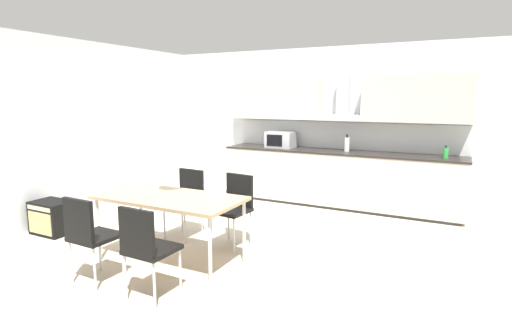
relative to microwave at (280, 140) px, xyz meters
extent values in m
cube|color=beige|center=(0.40, -2.64, -1.07)|extent=(8.10, 8.90, 0.02)
cube|color=silver|center=(0.40, 0.37, 0.26)|extent=(6.48, 0.10, 2.65)
cube|color=silver|center=(-2.35, -2.64, 0.26)|extent=(0.10, 7.12, 2.65)
cube|color=#333333|center=(1.03, 0.00, -1.04)|extent=(3.73, 0.59, 0.05)
cube|color=beige|center=(1.03, 0.00, -0.59)|extent=(3.89, 0.65, 0.84)
cube|color=#282321|center=(1.03, 0.00, -0.16)|extent=(3.91, 0.67, 0.03)
cube|color=silver|center=(-0.67, -0.33, -0.38)|extent=(0.01, 0.01, 0.14)
cube|color=silver|center=(-0.19, -0.33, -0.38)|extent=(0.01, 0.01, 0.14)
cube|color=silver|center=(0.30, -0.33, -0.38)|extent=(0.01, 0.01, 0.14)
cube|color=silver|center=(0.79, -0.33, -0.38)|extent=(0.01, 0.01, 0.14)
cube|color=silver|center=(1.03, 0.31, 0.09)|extent=(3.89, 0.02, 0.45)
cube|color=beige|center=(-0.12, 0.15, 0.72)|extent=(1.60, 0.34, 0.72)
cube|color=beige|center=(2.18, 0.15, 0.72)|extent=(1.60, 0.34, 0.72)
cube|color=#B7BABF|center=(1.03, 0.13, 0.41)|extent=(0.70, 0.40, 0.10)
cube|color=#B7BABF|center=(1.03, 0.24, 0.74)|extent=(0.20, 0.16, 0.67)
cube|color=#ADADB2|center=(0.00, 0.00, 0.00)|extent=(0.48, 0.34, 0.28)
cube|color=black|center=(-0.04, -0.17, 0.00)|extent=(0.29, 0.01, 0.20)
cylinder|color=white|center=(1.17, 0.04, -0.03)|extent=(0.08, 0.08, 0.23)
cylinder|color=black|center=(1.17, 0.04, 0.11)|extent=(0.03, 0.03, 0.05)
cylinder|color=green|center=(2.64, -0.05, -0.06)|extent=(0.07, 0.07, 0.15)
cylinder|color=black|center=(2.64, -0.05, 0.03)|extent=(0.03, 0.03, 0.03)
cube|color=tan|center=(0.05, -3.11, -0.34)|extent=(1.59, 0.78, 0.04)
cylinder|color=silver|center=(-0.68, -3.44, -0.71)|extent=(0.04, 0.04, 0.71)
cylinder|color=silver|center=(0.79, -3.44, -0.71)|extent=(0.04, 0.04, 0.71)
cylinder|color=silver|center=(-0.68, -2.78, -0.71)|extent=(0.04, 0.04, 0.71)
cylinder|color=silver|center=(0.79, -2.78, -0.71)|extent=(0.04, 0.04, 0.71)
cube|color=black|center=(0.41, -3.80, -0.61)|extent=(0.41, 0.41, 0.04)
cube|color=black|center=(0.41, -3.98, -0.39)|extent=(0.38, 0.05, 0.40)
cylinder|color=silver|center=(0.25, -3.62, -0.85)|extent=(0.02, 0.02, 0.43)
cylinder|color=silver|center=(0.59, -3.63, -0.85)|extent=(0.02, 0.02, 0.43)
cylinder|color=silver|center=(0.24, -3.96, -0.85)|extent=(0.02, 0.02, 0.43)
cylinder|color=silver|center=(0.58, -3.97, -0.85)|extent=(0.02, 0.02, 0.43)
cube|color=black|center=(-0.30, -2.42, -0.61)|extent=(0.42, 0.42, 0.04)
cube|color=black|center=(-0.29, -2.24, -0.39)|extent=(0.38, 0.06, 0.40)
cylinder|color=silver|center=(-0.14, -2.60, -0.85)|extent=(0.02, 0.02, 0.43)
cylinder|color=silver|center=(-0.48, -2.57, -0.85)|extent=(0.02, 0.02, 0.43)
cylinder|color=silver|center=(-0.12, -2.26, -0.85)|extent=(0.02, 0.02, 0.43)
cylinder|color=silver|center=(-0.46, -2.23, -0.85)|extent=(0.02, 0.02, 0.43)
cube|color=black|center=(0.41, -2.42, -0.61)|extent=(0.44, 0.44, 0.04)
cube|color=black|center=(0.43, -2.24, -0.39)|extent=(0.38, 0.08, 0.40)
cylinder|color=silver|center=(0.56, -2.60, -0.85)|extent=(0.02, 0.02, 0.43)
cylinder|color=silver|center=(0.22, -2.56, -0.85)|extent=(0.02, 0.02, 0.43)
cylinder|color=silver|center=(0.60, -2.27, -0.85)|extent=(0.02, 0.02, 0.43)
cylinder|color=silver|center=(0.26, -2.23, -0.85)|extent=(0.02, 0.02, 0.43)
cube|color=black|center=(-0.30, -3.80, -0.61)|extent=(0.41, 0.41, 0.04)
cube|color=black|center=(-0.31, -3.98, -0.39)|extent=(0.38, 0.05, 0.40)
cylinder|color=silver|center=(-0.47, -3.62, -0.85)|extent=(0.02, 0.02, 0.43)
cylinder|color=silver|center=(-0.13, -3.63, -0.85)|extent=(0.02, 0.02, 0.43)
cylinder|color=silver|center=(-0.48, -3.96, -0.85)|extent=(0.02, 0.02, 0.43)
cylinder|color=silver|center=(-0.14, -3.97, -0.85)|extent=(0.02, 0.02, 0.43)
cube|color=black|center=(-1.95, -3.09, -0.84)|extent=(0.52, 0.36, 0.44)
cube|color=tan|center=(-1.95, -3.27, -0.88)|extent=(0.44, 0.01, 0.29)
cube|color=beige|center=(-1.95, -3.27, -0.68)|extent=(0.44, 0.01, 0.05)
cone|color=silver|center=(0.05, -3.11, 0.62)|extent=(0.32, 0.32, 0.22)
camera|label=1|loc=(2.80, -6.41, 0.74)|focal=28.00mm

